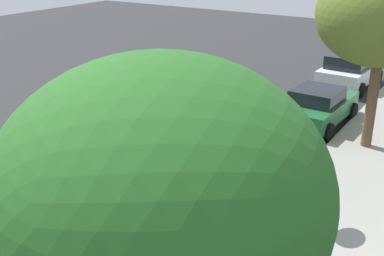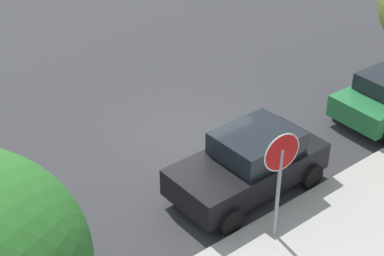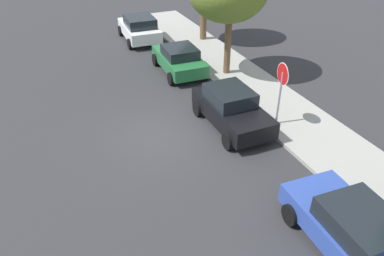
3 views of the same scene
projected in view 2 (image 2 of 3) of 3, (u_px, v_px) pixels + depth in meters
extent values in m
plane|color=#2D2D30|center=(192.00, 136.00, 16.55)|extent=(60.00, 60.00, 0.00)
cube|color=#9E9B93|center=(344.00, 235.00, 12.94)|extent=(32.00, 3.01, 0.14)
cylinder|color=gray|center=(278.00, 196.00, 12.32)|extent=(0.08, 0.08, 2.37)
cylinder|color=white|center=(282.00, 153.00, 11.74)|extent=(0.86, 0.14, 0.87)
cylinder|color=red|center=(282.00, 153.00, 11.74)|extent=(0.81, 0.14, 0.81)
cube|color=black|center=(247.00, 168.00, 14.09)|extent=(3.93, 1.79, 0.69)
cube|color=black|center=(257.00, 143.00, 13.90)|extent=(1.88, 1.56, 0.56)
cylinder|color=black|center=(230.00, 221.00, 12.96)|extent=(0.64, 0.22, 0.64)
cylinder|color=black|center=(181.00, 183.00, 14.13)|extent=(0.64, 0.22, 0.64)
cylinder|color=black|center=(311.00, 176.00, 14.39)|extent=(0.64, 0.22, 0.64)
cylinder|color=black|center=(260.00, 145.00, 15.55)|extent=(0.64, 0.22, 0.64)
cylinder|color=black|center=(26.00, 253.00, 12.11)|extent=(0.65, 0.25, 0.64)
cylinder|color=black|center=(340.00, 108.00, 17.24)|extent=(0.65, 0.24, 0.64)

